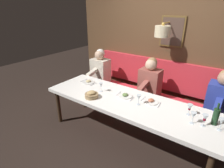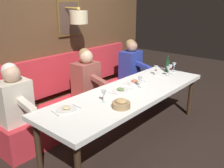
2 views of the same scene
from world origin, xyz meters
name	(u,v)px [view 2 (image 2 of 2)]	position (x,y,z in m)	size (l,w,h in m)	color
ground_plane	(129,137)	(0.00, 0.00, 0.00)	(12.00, 12.00, 0.00)	black
dining_table	(130,95)	(0.00, 0.00, 0.68)	(0.90, 2.83, 0.74)	white
banquette_bench	(87,107)	(0.89, 0.00, 0.23)	(0.52, 3.03, 0.45)	red
back_wall_panel	(62,37)	(1.46, 0.00, 1.36)	(0.59, 4.23, 2.90)	brown
diner_nearest	(131,61)	(0.88, -1.21, 0.82)	(0.60, 0.40, 0.79)	#283893
diner_near	(86,74)	(0.88, 0.01, 0.82)	(0.60, 0.40, 0.79)	#934C42
diner_middle	(14,96)	(0.88, 1.26, 0.82)	(0.60, 0.40, 0.79)	beige
place_setting_0	(135,82)	(0.16, -0.34, 0.75)	(0.24, 0.32, 0.05)	white
place_setting_1	(121,90)	(0.09, 0.09, 0.75)	(0.24, 0.32, 0.05)	white
place_setting_2	(66,109)	(0.18, 1.00, 0.75)	(0.24, 0.32, 0.05)	silver
wine_glass_0	(174,65)	(0.00, -1.31, 0.86)	(0.07, 0.07, 0.16)	silver
wine_glass_1	(171,68)	(-0.02, -1.13, 0.86)	(0.07, 0.07, 0.16)	silver
wine_glass_2	(104,94)	(0.01, 0.54, 0.86)	(0.07, 0.07, 0.16)	silver
wine_glass_3	(140,80)	(-0.02, -0.21, 0.86)	(0.07, 0.07, 0.16)	silver
wine_glass_4	(168,69)	(-0.05, -1.00, 0.86)	(0.07, 0.07, 0.16)	silver
wine_glass_5	(156,69)	(0.13, -0.91, 0.86)	(0.07, 0.07, 0.16)	silver
wine_bottle	(167,65)	(0.10, -1.23, 0.86)	(0.08, 0.08, 0.30)	#19381E
bread_bowl	(121,104)	(-0.26, 0.52, 0.79)	(0.22, 0.22, 0.12)	#9E7F56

